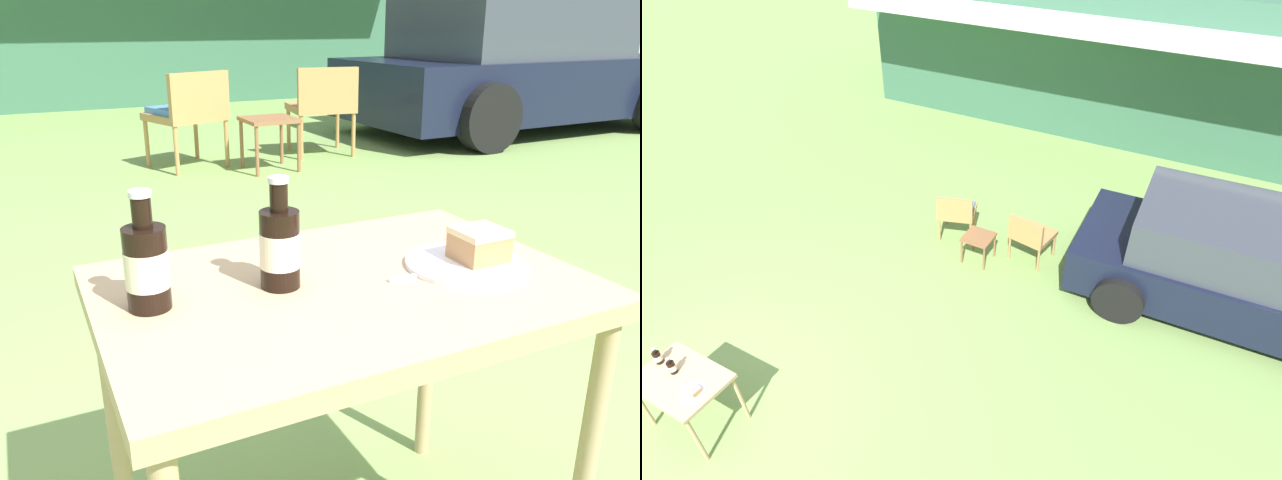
{
  "view_description": "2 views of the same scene",
  "coord_description": "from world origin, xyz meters",
  "views": [
    {
      "loc": [
        -0.51,
        -0.94,
        1.16
      ],
      "look_at": [
        0.0,
        0.1,
        0.75
      ],
      "focal_mm": 35.0,
      "sensor_mm": 36.0,
      "label": 1
    },
    {
      "loc": [
        3.85,
        -1.37,
        4.71
      ],
      "look_at": [
        1.49,
        3.03,
        0.9
      ],
      "focal_mm": 28.0,
      "sensor_mm": 36.0,
      "label": 2
    }
  ],
  "objects": [
    {
      "name": "wicker_chair_cushioned",
      "position": [
        0.8,
        4.14,
        0.47
      ],
      "size": [
        0.67,
        0.65,
        0.79
      ],
      "rotation": [
        0.0,
        0.0,
        3.45
      ],
      "color": "#B2844C",
      "rests_on": "ground_plane"
    },
    {
      "name": "patio_table",
      "position": [
        0.0,
        0.0,
        0.62
      ],
      "size": [
        0.89,
        0.61,
        0.7
      ],
      "color": "tan",
      "rests_on": "ground_plane"
    },
    {
      "name": "cabin_building",
      "position": [
        1.07,
        10.15,
        1.48
      ],
      "size": [
        9.16,
        4.97,
        2.94
      ],
      "color": "#38664C",
      "rests_on": "ground_plane"
    },
    {
      "name": "cola_bottle_near",
      "position": [
        -0.11,
        0.03,
        0.78
      ],
      "size": [
        0.07,
        0.07,
        0.2
      ],
      "color": "black",
      "rests_on": "patio_table"
    },
    {
      "name": "parked_car",
      "position": [
        4.57,
        4.47,
        0.66
      ],
      "size": [
        3.94,
        2.06,
        1.38
      ],
      "rotation": [
        0.0,
        0.0,
        0.02
      ],
      "color": "black",
      "rests_on": "ground_plane"
    },
    {
      "name": "wicker_chair_plain",
      "position": [
        2.02,
        4.12,
        0.47
      ],
      "size": [
        0.62,
        0.59,
        0.79
      ],
      "rotation": [
        0.0,
        0.0,
        2.98
      ],
      "color": "#B2844C",
      "rests_on": "ground_plane"
    },
    {
      "name": "cola_bottle_far",
      "position": [
        -0.35,
        0.05,
        0.78
      ],
      "size": [
        0.07,
        0.07,
        0.2
      ],
      "color": "black",
      "rests_on": "patio_table"
    },
    {
      "name": "cake_on_plate",
      "position": [
        0.26,
        -0.04,
        0.73
      ],
      "size": [
        0.24,
        0.24,
        0.07
      ],
      "color": "white",
      "rests_on": "patio_table"
    },
    {
      "name": "garden_side_table",
      "position": [
        1.36,
        3.77,
        0.36
      ],
      "size": [
        0.41,
        0.41,
        0.43
      ],
      "color": "brown",
      "rests_on": "ground_plane"
    },
    {
      "name": "fork",
      "position": [
        0.17,
        -0.04,
        0.71
      ],
      "size": [
        0.2,
        0.02,
        0.01
      ],
      "color": "silver",
      "rests_on": "patio_table"
    }
  ]
}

